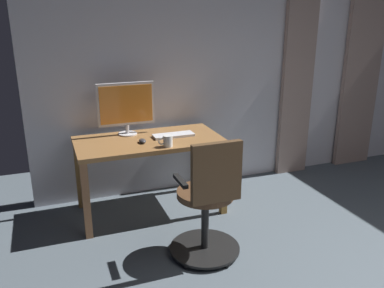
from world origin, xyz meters
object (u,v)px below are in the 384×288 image
computer_monitor (126,106)px  mug_coffee (167,141)px  computer_keyboard (173,135)px  desk (149,149)px  computer_mouse (142,141)px  office_chair (208,204)px

computer_monitor → mug_coffee: bearing=116.7°
computer_monitor → computer_keyboard: size_ratio=1.40×
desk → computer_mouse: bearing=46.7°
desk → mug_coffee: size_ratio=10.40×
computer_keyboard → computer_mouse: (0.32, 0.09, 0.01)m
computer_keyboard → mug_coffee: bearing=62.0°
office_chair → computer_keyboard: 0.97m
office_chair → computer_monitor: bearing=107.3°
office_chair → mug_coffee: (0.11, -0.66, 0.31)m
desk → computer_monitor: computer_monitor is taller
computer_keyboard → mug_coffee: size_ratio=3.00×
desk → computer_keyboard: bearing=-179.9°
mug_coffee → office_chair: bearing=99.7°
office_chair → computer_monitor: 1.32m
office_chair → computer_mouse: size_ratio=9.88×
office_chair → computer_mouse: 0.93m
mug_coffee → computer_keyboard: bearing=-118.0°
computer_mouse → desk: bearing=-133.3°
desk → computer_mouse: 0.17m
computer_keyboard → mug_coffee: mug_coffee is taller
office_chair → mug_coffee: office_chair is taller
computer_monitor → mug_coffee: size_ratio=4.20×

